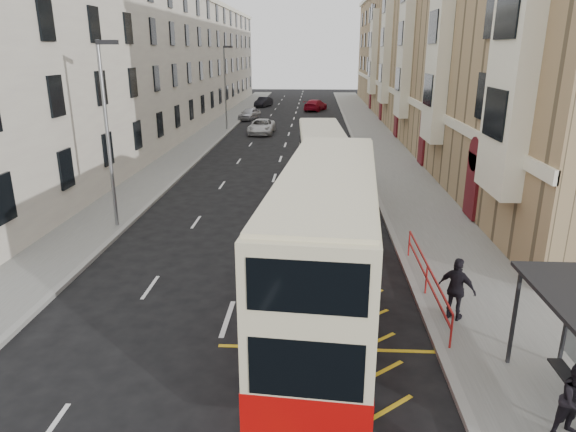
# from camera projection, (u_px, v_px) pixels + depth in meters

# --- Properties ---
(ground) EXTENTS (200.00, 200.00, 0.00)m
(ground) POSITION_uv_depth(u_px,v_px,m) (199.00, 406.00, 11.71)
(ground) COLOR black
(ground) RESTS_ON ground
(pavement_right) EXTENTS (4.00, 120.00, 0.15)m
(pavement_right) POSITION_uv_depth(u_px,v_px,m) (385.00, 154.00, 39.79)
(pavement_right) COLOR slate
(pavement_right) RESTS_ON ground
(pavement_left) EXTENTS (3.00, 120.00, 0.15)m
(pavement_left) POSITION_uv_depth(u_px,v_px,m) (188.00, 152.00, 40.57)
(pavement_left) COLOR slate
(pavement_left) RESTS_ON ground
(kerb_right) EXTENTS (0.25, 120.00, 0.15)m
(kerb_right) POSITION_uv_depth(u_px,v_px,m) (359.00, 154.00, 39.89)
(kerb_right) COLOR gray
(kerb_right) RESTS_ON ground
(kerb_left) EXTENTS (0.25, 120.00, 0.15)m
(kerb_left) POSITION_uv_depth(u_px,v_px,m) (207.00, 152.00, 40.49)
(kerb_left) COLOR gray
(kerb_left) RESTS_ON ground
(road_markings) EXTENTS (10.00, 110.00, 0.01)m
(road_markings) POSITION_uv_depth(u_px,v_px,m) (291.00, 127.00, 54.46)
(road_markings) COLOR silver
(road_markings) RESTS_ON ground
(terrace_right) EXTENTS (10.75, 79.00, 15.25)m
(terrace_right) POSITION_uv_depth(u_px,v_px,m) (439.00, 52.00, 51.75)
(terrace_right) COLOR #9E835C
(terrace_right) RESTS_ON ground
(terrace_left) EXTENTS (9.18, 79.00, 13.25)m
(terrace_left) POSITION_uv_depth(u_px,v_px,m) (163.00, 62.00, 53.61)
(terrace_left) COLOR beige
(terrace_left) RESTS_ON ground
(guard_railing) EXTENTS (0.06, 6.56, 1.01)m
(guard_railing) POSITION_uv_depth(u_px,v_px,m) (427.00, 273.00, 16.59)
(guard_railing) COLOR #B11C1B
(guard_railing) RESTS_ON pavement_right
(street_lamp_near) EXTENTS (0.93, 0.18, 8.00)m
(street_lamp_near) POSITION_uv_depth(u_px,v_px,m) (108.00, 126.00, 22.00)
(street_lamp_near) COLOR gray
(street_lamp_near) RESTS_ON pavement_left
(street_lamp_far) EXTENTS (0.93, 0.18, 8.00)m
(street_lamp_far) POSITION_uv_depth(u_px,v_px,m) (226.00, 83.00, 50.51)
(street_lamp_far) COLOR gray
(street_lamp_far) RESTS_ON pavement_left
(double_decker_front) EXTENTS (3.61, 11.66, 4.58)m
(double_decker_front) POSITION_uv_depth(u_px,v_px,m) (327.00, 244.00, 14.99)
(double_decker_front) COLOR beige
(double_decker_front) RESTS_ON ground
(double_decker_rear) EXTENTS (2.67, 9.82, 3.88)m
(double_decker_rear) POSITION_uv_depth(u_px,v_px,m) (321.00, 166.00, 26.81)
(double_decker_rear) COLOR beige
(double_decker_rear) RESTS_ON ground
(pedestrian_mid) EXTENTS (0.96, 0.85, 1.65)m
(pedestrian_mid) POSITION_uv_depth(u_px,v_px,m) (576.00, 401.00, 10.36)
(pedestrian_mid) COLOR black
(pedestrian_mid) RESTS_ON pavement_right
(pedestrian_far) EXTENTS (1.18, 1.04, 1.91)m
(pedestrian_far) POSITION_uv_depth(u_px,v_px,m) (457.00, 289.00, 14.92)
(pedestrian_far) COLOR black
(pedestrian_far) RESTS_ON pavement_right
(white_van) EXTENTS (2.39, 5.05, 1.39)m
(white_van) POSITION_uv_depth(u_px,v_px,m) (262.00, 127.00, 49.65)
(white_van) COLOR silver
(white_van) RESTS_ON ground
(car_silver) EXTENTS (2.58, 4.33, 1.38)m
(car_silver) POSITION_uv_depth(u_px,v_px,m) (249.00, 114.00, 59.62)
(car_silver) COLOR #B2B4BA
(car_silver) RESTS_ON ground
(car_dark) EXTENTS (2.49, 4.36, 1.36)m
(car_dark) POSITION_uv_depth(u_px,v_px,m) (264.00, 102.00, 73.62)
(car_dark) COLOR black
(car_dark) RESTS_ON ground
(car_red) EXTENTS (3.51, 5.48, 1.48)m
(car_red) POSITION_uv_depth(u_px,v_px,m) (315.00, 105.00, 68.65)
(car_red) COLOR maroon
(car_red) RESTS_ON ground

